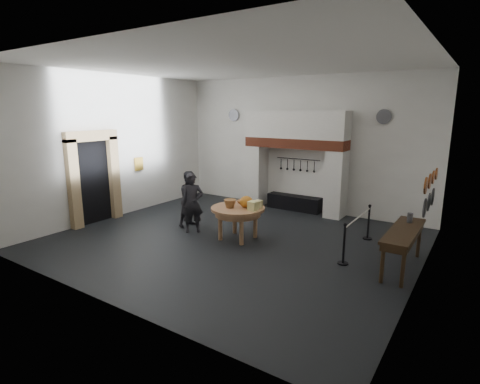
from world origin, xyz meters
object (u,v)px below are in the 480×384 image
Objects in this scene: iron_range at (294,203)px; work_table at (238,209)px; barrier_post_near at (344,245)px; visitor_far at (191,199)px; visitor_near at (192,203)px; barrier_post_far at (368,223)px; side_table at (404,231)px.

iron_range is 3.61m from work_table.
iron_range is at bearing 129.03° from barrier_post_near.
visitor_far is (-1.80, 0.18, -0.01)m from work_table.
visitor_near reaches higher than barrier_post_far.
visitor_near is at bearing -178.36° from barrier_post_near.
iron_range is 2.11× the size of barrier_post_near.
barrier_post_far is at bearing -29.20° from iron_range.
side_table is (4.05, 0.36, 0.03)m from work_table.
work_table is 0.65× the size of side_table.
barrier_post_near reaches higher than work_table.
side_table reaches higher than iron_range.
barrier_post_near is (4.32, 0.12, -0.39)m from visitor_near.
visitor_far is at bearing 174.15° from work_table.
side_table reaches higher than work_table.
barrier_post_far is at bearing 33.18° from work_table.
visitor_far is at bearing -178.32° from side_table.
barrier_post_near is at bearing -79.94° from visitor_far.
side_table is 1.97m from barrier_post_far.
visitor_near is at bearing -153.80° from barrier_post_far.
barrier_post_near reaches higher than iron_range.
iron_range is 1.13× the size of visitor_near.
visitor_far is (-1.75, -3.38, 0.58)m from iron_range.
side_table is (4.10, -3.21, 0.62)m from iron_range.
barrier_post_near is (-1.14, -0.45, -0.42)m from side_table.
visitor_near reaches higher than side_table.
visitor_near is 1.87× the size of barrier_post_far.
barrier_post_far is at bearing 90.00° from barrier_post_near.
visitor_near reaches higher than iron_range.
visitor_far is 1.84× the size of barrier_post_far.
work_table is 1.59× the size of barrier_post_far.
visitor_far is 5.03m from barrier_post_far.
barrier_post_far is at bearing -19.61° from visitor_near.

